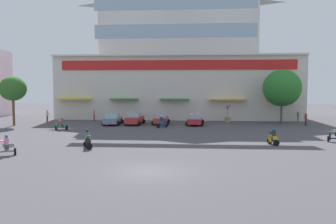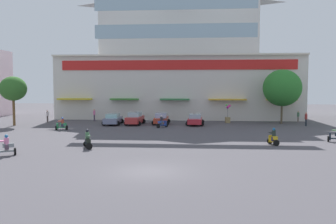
# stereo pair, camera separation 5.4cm
# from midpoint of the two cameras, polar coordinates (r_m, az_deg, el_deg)

# --- Properties ---
(ground_plane) EXTENTS (128.00, 128.00, 0.00)m
(ground_plane) POSITION_cam_midpoint_polar(r_m,az_deg,el_deg) (33.17, -0.09, -4.33)
(ground_plane) COLOR #4B484D
(colonial_building) EXTENTS (36.69, 18.29, 20.94)m
(colonial_building) POSITION_cam_midpoint_polar(r_m,az_deg,el_deg) (56.60, 1.88, 8.47)
(colonial_building) COLOR silver
(colonial_building) RESTS_ON ground
(plaza_tree_0) EXTENTS (3.33, 3.20, 6.20)m
(plaza_tree_0) POSITION_cam_midpoint_polar(r_m,az_deg,el_deg) (47.51, -24.21, 3.52)
(plaza_tree_0) COLOR brown
(plaza_tree_0) RESTS_ON ground
(plaza_tree_1) EXTENTS (4.98, 5.03, 7.18)m
(plaza_tree_1) POSITION_cam_midpoint_polar(r_m,az_deg,el_deg) (47.90, 18.40, 3.81)
(plaza_tree_1) COLOR brown
(plaza_tree_1) RESTS_ON ground
(parked_car_0) EXTENTS (2.46, 4.43, 1.42)m
(parked_car_0) POSITION_cam_midpoint_polar(r_m,az_deg,el_deg) (45.17, -9.04, -1.16)
(parked_car_0) COLOR slate
(parked_car_0) RESTS_ON ground
(parked_car_1) EXTENTS (2.40, 4.32, 1.63)m
(parked_car_1) POSITION_cam_midpoint_polar(r_m,az_deg,el_deg) (44.79, -5.45, -1.06)
(parked_car_1) COLOR #B63030
(parked_car_1) RESTS_ON ground
(parked_car_2) EXTENTS (2.31, 4.08, 1.47)m
(parked_car_2) POSITION_cam_midpoint_polar(r_m,az_deg,el_deg) (45.03, -1.10, -1.11)
(parked_car_2) COLOR #B53724
(parked_car_2) RESTS_ON ground
(parked_car_3) EXTENTS (2.43, 4.46, 1.41)m
(parked_car_3) POSITION_cam_midpoint_polar(r_m,az_deg,el_deg) (44.30, 4.55, -1.23)
(parked_car_3) COLOR #B5242F
(parked_car_3) RESTS_ON ground
(scooter_rider_0) EXTENTS (0.83, 1.39, 1.49)m
(scooter_rider_0) POSITION_cam_midpoint_polar(r_m,az_deg,el_deg) (30.60, 17.06, -4.11)
(scooter_rider_0) COLOR black
(scooter_rider_0) RESTS_ON ground
(scooter_rider_1) EXTENTS (1.35, 1.41, 1.51)m
(scooter_rider_1) POSITION_cam_midpoint_polar(r_m,az_deg,el_deg) (41.44, -0.96, -1.74)
(scooter_rider_1) COLOR black
(scooter_rider_1) RESTS_ON ground
(scooter_rider_2) EXTENTS (1.35, 0.58, 1.48)m
(scooter_rider_2) POSITION_cam_midpoint_polar(r_m,az_deg,el_deg) (40.97, -17.12, -2.02)
(scooter_rider_2) COLOR black
(scooter_rider_2) RESTS_ON ground
(scooter_rider_3) EXTENTS (1.09, 1.46, 1.53)m
(scooter_rider_3) POSITION_cam_midpoint_polar(r_m,az_deg,el_deg) (28.42, -13.10, -4.63)
(scooter_rider_3) COLOR black
(scooter_rider_3) RESTS_ON ground
(scooter_rider_6) EXTENTS (1.55, 1.21, 1.52)m
(scooter_rider_6) POSITION_cam_midpoint_polar(r_m,az_deg,el_deg) (27.40, -25.30, -5.23)
(scooter_rider_6) COLOR black
(scooter_rider_6) RESTS_ON ground
(pedestrian_0) EXTENTS (0.43, 0.43, 1.57)m
(pedestrian_0) POSITION_cam_midpoint_polar(r_m,az_deg,el_deg) (50.67, 20.76, -0.60)
(pedestrian_0) COLOR #76615B
(pedestrian_0) RESTS_ON ground
(pedestrian_1) EXTENTS (0.36, 0.36, 1.73)m
(pedestrian_1) POSITION_cam_midpoint_polar(r_m,az_deg,el_deg) (49.97, -12.07, -0.36)
(pedestrian_1) COLOR #4B3B4E
(pedestrian_1) RESTS_ON ground
(pedestrian_2) EXTENTS (0.40, 0.40, 1.68)m
(pedestrian_2) POSITION_cam_midpoint_polar(r_m,az_deg,el_deg) (50.17, -19.29, -0.54)
(pedestrian_2) COLOR #4C3F3E
(pedestrian_2) RESTS_ON ground
(pedestrian_3) EXTENTS (0.37, 0.37, 1.71)m
(pedestrian_3) POSITION_cam_midpoint_polar(r_m,az_deg,el_deg) (46.41, 21.89, -0.94)
(pedestrian_3) COLOR black
(pedestrian_3) RESTS_ON ground
(balloon_vendor_cart) EXTENTS (0.71, 0.94, 2.53)m
(balloon_vendor_cart) POSITION_cam_midpoint_polar(r_m,az_deg,el_deg) (47.56, 9.89, -0.73)
(balloon_vendor_cart) COLOR olive
(balloon_vendor_cart) RESTS_ON ground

